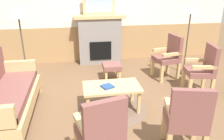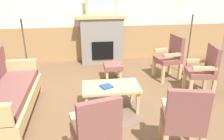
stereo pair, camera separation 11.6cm
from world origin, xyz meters
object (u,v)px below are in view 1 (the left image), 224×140
Objects in this scene: framed_picture at (99,3)px; couch at (6,96)px; armchair_near_fireplace at (169,55)px; floor_lamp_by_chairs at (191,12)px; floor_lamp_by_couch at (18,17)px; book_on_table at (107,86)px; coffee_table at (112,89)px; armchair_front_left at (101,130)px; footstool at (112,67)px; armchair_by_window_left at (203,67)px; armchair_front_center at (187,117)px; fireplace at (100,39)px.

couch is at bearing -126.16° from framed_picture.
floor_lamp_by_chairs is (0.50, 0.18, 0.91)m from armchair_near_fireplace.
framed_picture reaches higher than floor_lamp_by_couch.
floor_lamp_by_chairs is at bearing 33.72° from book_on_table.
floor_lamp_by_chairs reaches higher than coffee_table.
framed_picture is 0.82× the size of armchair_front_left.
coffee_table is at bearing -99.45° from footstool.
armchair_by_window_left is (1.91, 0.35, 0.08)m from book_on_table.
framed_picture is 2.07m from floor_lamp_by_couch.
book_on_table is 0.45× the size of footstool.
framed_picture is at bearing 150.20° from floor_lamp_by_chairs.
framed_picture is 0.48× the size of floor_lamp_by_couch.
couch is at bearing -160.28° from armchair_near_fireplace.
armchair_by_window_left reaches higher than book_on_table.
armchair_front_center is (1.06, 0.08, 0.00)m from armchair_front_left.
book_on_table is at bearing 124.35° from armchair_front_center.
fireplace reaches higher than armchair_near_fireplace.
footstool is at bearing 175.14° from armchair_near_fireplace.
armchair_near_fireplace is at bearing -1.30° from floor_lamp_by_couch.
fireplace reaches higher than coffee_table.
armchair_front_center is (0.65, -3.66, -1.02)m from framed_picture.
framed_picture is at bearing 90.00° from fireplace.
fireplace reaches higher than book_on_table.
couch is 1.88× the size of coffee_table.
fireplace is at bearing 88.18° from coffee_table.
armchair_front_left is 1.00× the size of armchair_front_center.
book_on_table reaches higher than footstool.
coffee_table is 0.98× the size of armchair_near_fireplace.
framed_picture is 0.48× the size of floor_lamp_by_chairs.
couch is 4.50× the size of footstool.
couch reaches higher than footstool.
book_on_table is at bearing -93.67° from fireplace.
fireplace is at bearing 150.21° from floor_lamp_by_chairs.
armchair_front_left is at bearing -175.55° from armchair_front_center.
armchair_front_left is (-0.41, -3.74, -0.11)m from fireplace.
coffee_table is 0.57× the size of floor_lamp_by_couch.
armchair_front_left is at bearing -96.29° from framed_picture.
floor_lamp_by_chairs is at bearing -29.79° from fireplace.
framed_picture is (0.00, 0.00, 0.91)m from fireplace.
armchair_front_center reaches higher than book_on_table.
couch is at bearing -126.16° from fireplace.
floor_lamp_by_couch reaches higher than couch.
armchair_front_left is (-0.33, -1.30, 0.15)m from coffee_table.
footstool is (0.13, -1.17, -1.28)m from framed_picture.
armchair_front_left is at bearing -126.63° from armchair_near_fireplace.
couch is 1.90m from armchair_front_left.
armchair_front_center is at bearing -27.08° from couch.
fireplace is at bearing 86.33° from book_on_table.
book_on_table is 2.22m from floor_lamp_by_couch.
coffee_table is 1.43m from armchair_front_center.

